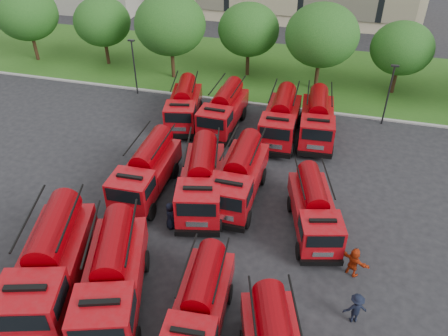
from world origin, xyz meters
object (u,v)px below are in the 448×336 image
object	(u,v)px
fire_truck_4	(147,170)
fire_truck_0	(51,262)
fire_truck_2	(200,305)
fire_truck_11	(317,119)
fire_truck_9	(224,110)
firefighter_5	(351,273)
fire_truck_7	(314,209)
fire_truck_1	(113,276)
firefighter_3	(352,320)
firefighter_4	(171,227)
fire_truck_5	(202,180)
fire_truck_8	(184,105)
fire_truck_6	(239,176)
fire_truck_10	(281,118)

from	to	relation	value
fire_truck_4	fire_truck_0	bearing A→B (deg)	-100.11
fire_truck_2	fire_truck_11	xyz separation A→B (m)	(3.43, 18.66, 0.17)
fire_truck_9	firefighter_5	distance (m)	17.01
firefighter_5	fire_truck_7	bearing A→B (deg)	-19.50
fire_truck_0	fire_truck_1	world-z (taller)	fire_truck_0
fire_truck_11	firefighter_3	distance (m)	16.93
firefighter_4	fire_truck_5	bearing A→B (deg)	-64.17
fire_truck_8	fire_truck_11	distance (m)	10.75
fire_truck_0	firefighter_3	size ratio (longest dim) A/B	4.90
fire_truck_6	firefighter_3	size ratio (longest dim) A/B	4.23
fire_truck_5	fire_truck_8	distance (m)	10.66
fire_truck_5	fire_truck_8	size ratio (longest dim) A/B	1.09
fire_truck_8	fire_truck_9	size ratio (longest dim) A/B	1.00
fire_truck_5	firefighter_3	xyz separation A→B (m)	(9.57, -6.61, -1.69)
fire_truck_8	firefighter_3	distance (m)	21.60
fire_truck_0	firefighter_4	xyz separation A→B (m)	(3.91, 5.74, -1.84)
firefighter_5	fire_truck_4	bearing A→B (deg)	14.96
fire_truck_8	firefighter_5	world-z (taller)	fire_truck_8
fire_truck_6	fire_truck_10	distance (m)	8.33
fire_truck_7	fire_truck_11	xyz separation A→B (m)	(-0.84, 10.65, 0.15)
fire_truck_10	firefighter_5	distance (m)	14.36
fire_truck_0	firefighter_4	distance (m)	7.19
fire_truck_0	fire_truck_5	size ratio (longest dim) A/B	1.09
fire_truck_6	firefighter_3	distance (m)	10.80
fire_truck_1	firefighter_4	bearing A→B (deg)	64.56
fire_truck_4	fire_truck_10	world-z (taller)	fire_truck_10
fire_truck_6	fire_truck_4	bearing A→B (deg)	-170.29
fire_truck_11	firefighter_3	world-z (taller)	fire_truck_11
fire_truck_11	firefighter_4	world-z (taller)	fire_truck_11
fire_truck_0	fire_truck_2	world-z (taller)	fire_truck_0
fire_truck_11	fire_truck_9	bearing A→B (deg)	178.72
fire_truck_8	fire_truck_11	world-z (taller)	fire_truck_11
fire_truck_8	fire_truck_10	world-z (taller)	fire_truck_10
fire_truck_7	firefighter_3	bearing A→B (deg)	-81.25
fire_truck_6	firefighter_4	world-z (taller)	fire_truck_6
fire_truck_8	fire_truck_9	bearing A→B (deg)	-14.00
fire_truck_4	firefighter_3	xyz separation A→B (m)	(13.29, -6.70, -1.63)
fire_truck_9	firefighter_3	xyz separation A→B (m)	(10.76, -16.12, -1.61)
fire_truck_9	fire_truck_2	bearing A→B (deg)	-76.26
fire_truck_5	fire_truck_10	distance (m)	9.88
fire_truck_2	firefighter_5	xyz separation A→B (m)	(6.67, 5.07, -1.45)
fire_truck_4	fire_truck_6	bearing A→B (deg)	7.19
fire_truck_6	fire_truck_11	world-z (taller)	fire_truck_6
firefighter_4	firefighter_5	xyz separation A→B (m)	(10.44, -0.87, 0.00)
fire_truck_1	fire_truck_10	size ratio (longest dim) A/B	1.09
fire_truck_4	firefighter_4	xyz separation A→B (m)	(2.68, -2.92, -1.63)
fire_truck_2	fire_truck_9	distance (m)	18.70
fire_truck_4	firefighter_3	world-z (taller)	fire_truck_4
fire_truck_6	fire_truck_8	distance (m)	10.90
fire_truck_4	fire_truck_5	size ratio (longest dim) A/B	0.93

